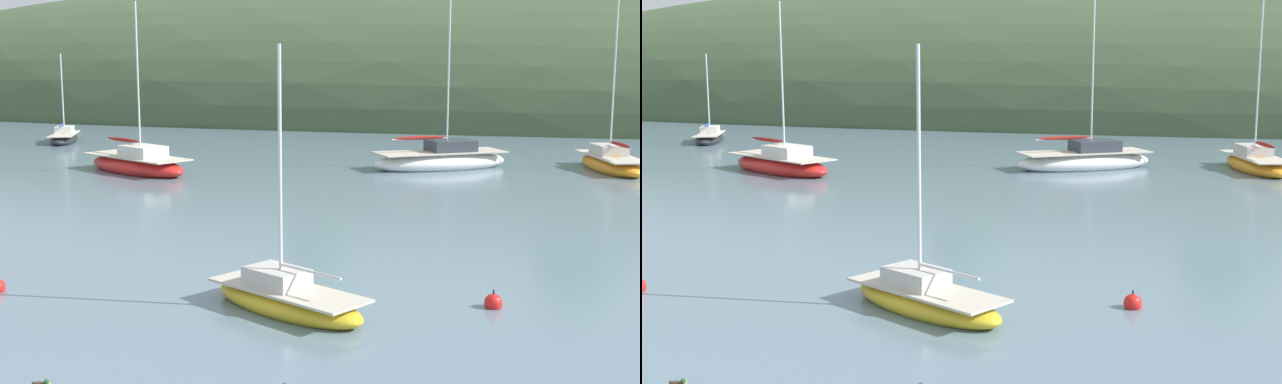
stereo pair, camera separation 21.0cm
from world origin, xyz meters
TOP-DOWN VIEW (x-y plane):
  - far_shoreline_hill at (0.13, 71.14)m, footprint 150.00×36.00m
  - sailboat_grey_yawl at (11.03, 36.99)m, footprint 3.82×6.62m
  - sailboat_blue_center at (-12.16, 30.41)m, footprint 7.22×5.34m
  - sailboat_navy_dinghy at (1.67, 10.29)m, footprint 4.72×3.54m
  - sailboat_teal_outer at (-23.22, 41.93)m, footprint 3.42×5.17m
  - sailboat_cream_ketch at (2.50, 35.65)m, footprint 7.58×6.05m
  - mooring_buoy_outer at (6.40, 11.75)m, footprint 0.44×0.44m

SIDE VIEW (x-z plane):
  - far_shoreline_hill at x=0.13m, z-range -14.71..14.95m
  - mooring_buoy_outer at x=6.40m, z-range -0.15..0.39m
  - sailboat_navy_dinghy at x=1.67m, z-range -2.90..3.51m
  - sailboat_teal_outer at x=-23.22m, z-range -2.69..3.34m
  - sailboat_grey_yawl at x=11.03m, z-range -4.16..4.95m
  - sailboat_blue_center at x=-12.16m, z-range -3.92..4.76m
  - sailboat_cream_ketch at x=2.50m, z-range -4.40..5.29m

